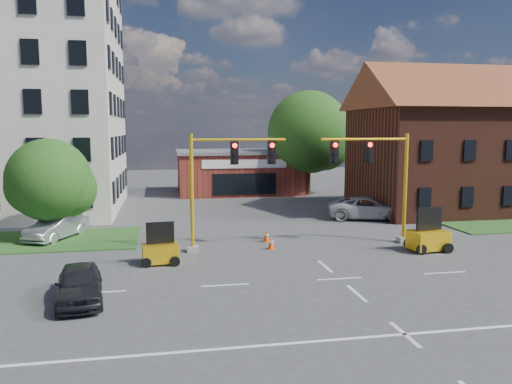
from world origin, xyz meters
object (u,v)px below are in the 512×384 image
(signal_mast_east, at_px, (378,175))
(trailer_east, at_px, (428,238))
(trailer_west, at_px, (161,251))
(sedan_dark, at_px, (79,283))
(signal_mast_west, at_px, (223,178))
(pickup_white, at_px, (368,208))

(signal_mast_east, distance_m, trailer_east, 4.33)
(trailer_west, xyz_separation_m, sedan_dark, (-2.97, -4.85, 0.09))
(signal_mast_west, xyz_separation_m, signal_mast_east, (8.71, 0.00, 0.00))
(signal_mast_east, height_order, trailer_west, signal_mast_east)
(signal_mast_west, bearing_deg, pickup_white, 33.20)
(trailer_west, height_order, sedan_dark, trailer_west)
(signal_mast_east, relative_size, trailer_west, 3.18)
(trailer_east, distance_m, sedan_dark, 17.67)
(signal_mast_east, distance_m, pickup_white, 8.46)
(trailer_east, bearing_deg, signal_mast_west, 160.77)
(trailer_east, bearing_deg, sedan_dark, -172.20)
(signal_mast_east, distance_m, trailer_west, 12.63)
(trailer_east, bearing_deg, signal_mast_east, 125.59)
(signal_mast_west, bearing_deg, signal_mast_east, 0.00)
(signal_mast_west, distance_m, signal_mast_east, 8.71)
(signal_mast_east, bearing_deg, trailer_east, -46.23)
(signal_mast_east, height_order, pickup_white, signal_mast_east)
(trailer_west, bearing_deg, signal_mast_west, 26.36)
(signal_mast_east, xyz_separation_m, pickup_white, (2.62, 7.42, -3.12))
(signal_mast_west, height_order, trailer_west, signal_mast_west)
(signal_mast_east, bearing_deg, signal_mast_west, 180.00)
(trailer_west, bearing_deg, trailer_east, -6.10)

